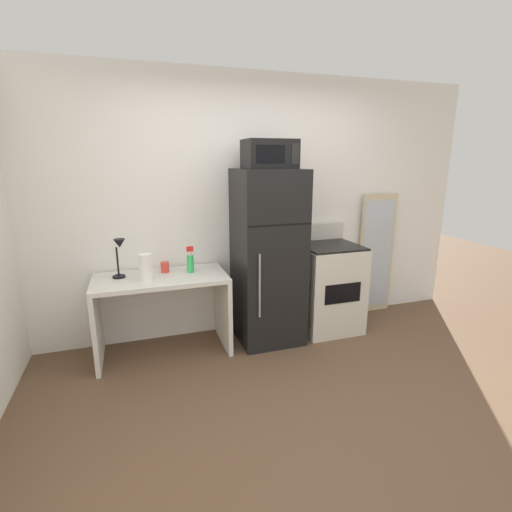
{
  "coord_description": "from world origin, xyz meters",
  "views": [
    {
      "loc": [
        -1.16,
        -2.03,
        1.78
      ],
      "look_at": [
        -0.12,
        1.1,
        0.93
      ],
      "focal_mm": 26.49,
      "sensor_mm": 36.0,
      "label": 1
    }
  ],
  "objects_px": {
    "coffee_mug": "(165,267)",
    "refrigerator": "(268,257)",
    "spray_bottle": "(190,262)",
    "leaning_mirror": "(376,254)",
    "desk_lamp": "(119,252)",
    "paper_towel_roll": "(146,268)",
    "oven_range": "(328,287)",
    "desk": "(162,300)",
    "microwave": "(269,154)"
  },
  "relations": [
    {
      "from": "desk",
      "to": "desk_lamp",
      "type": "relative_size",
      "value": 3.35
    },
    {
      "from": "microwave",
      "to": "leaning_mirror",
      "type": "bearing_deg",
      "value": 11.37
    },
    {
      "from": "desk",
      "to": "coffee_mug",
      "type": "xyz_separation_m",
      "value": [
        0.05,
        0.12,
        0.27
      ]
    },
    {
      "from": "microwave",
      "to": "leaning_mirror",
      "type": "height_order",
      "value": "microwave"
    },
    {
      "from": "desk_lamp",
      "to": "leaning_mirror",
      "type": "distance_m",
      "value": 2.83
    },
    {
      "from": "desk_lamp",
      "to": "oven_range",
      "type": "xyz_separation_m",
      "value": [
        2.05,
        -0.06,
        -0.52
      ]
    },
    {
      "from": "coffee_mug",
      "to": "spray_bottle",
      "type": "bearing_deg",
      "value": -19.64
    },
    {
      "from": "refrigerator",
      "to": "paper_towel_roll",
      "type": "bearing_deg",
      "value": -175.69
    },
    {
      "from": "leaning_mirror",
      "to": "desk_lamp",
      "type": "bearing_deg",
      "value": -176.12
    },
    {
      "from": "paper_towel_roll",
      "to": "coffee_mug",
      "type": "bearing_deg",
      "value": 51.6
    },
    {
      "from": "refrigerator",
      "to": "microwave",
      "type": "height_order",
      "value": "microwave"
    },
    {
      "from": "desk",
      "to": "paper_towel_roll",
      "type": "xyz_separation_m",
      "value": [
        -0.12,
        -0.1,
        0.34
      ]
    },
    {
      "from": "leaning_mirror",
      "to": "desk",
      "type": "bearing_deg",
      "value": -174.08
    },
    {
      "from": "desk",
      "to": "desk_lamp",
      "type": "xyz_separation_m",
      "value": [
        -0.33,
        0.07,
        0.46
      ]
    },
    {
      "from": "coffee_mug",
      "to": "refrigerator",
      "type": "height_order",
      "value": "refrigerator"
    },
    {
      "from": "oven_range",
      "to": "leaning_mirror",
      "type": "bearing_deg",
      "value": 18.51
    },
    {
      "from": "paper_towel_roll",
      "to": "leaning_mirror",
      "type": "distance_m",
      "value": 2.63
    },
    {
      "from": "coffee_mug",
      "to": "refrigerator",
      "type": "bearing_deg",
      "value": -7.93
    },
    {
      "from": "desk_lamp",
      "to": "microwave",
      "type": "distance_m",
      "value": 1.6
    },
    {
      "from": "spray_bottle",
      "to": "leaning_mirror",
      "type": "relative_size",
      "value": 0.18
    },
    {
      "from": "desk_lamp",
      "to": "coffee_mug",
      "type": "bearing_deg",
      "value": 8.36
    },
    {
      "from": "desk",
      "to": "microwave",
      "type": "height_order",
      "value": "microwave"
    },
    {
      "from": "spray_bottle",
      "to": "refrigerator",
      "type": "bearing_deg",
      "value": -4.2
    },
    {
      "from": "coffee_mug",
      "to": "leaning_mirror",
      "type": "bearing_deg",
      "value": 3.16
    },
    {
      "from": "coffee_mug",
      "to": "oven_range",
      "type": "bearing_deg",
      "value": -4.18
    },
    {
      "from": "microwave",
      "to": "paper_towel_roll",
      "type": "bearing_deg",
      "value": -176.74
    },
    {
      "from": "coffee_mug",
      "to": "spray_bottle",
      "type": "distance_m",
      "value": 0.25
    },
    {
      "from": "spray_bottle",
      "to": "leaning_mirror",
      "type": "xyz_separation_m",
      "value": [
        2.2,
        0.21,
        -0.15
      ]
    },
    {
      "from": "spray_bottle",
      "to": "paper_towel_roll",
      "type": "height_order",
      "value": "spray_bottle"
    },
    {
      "from": "coffee_mug",
      "to": "leaning_mirror",
      "type": "distance_m",
      "value": 2.43
    },
    {
      "from": "desk",
      "to": "oven_range",
      "type": "xyz_separation_m",
      "value": [
        1.71,
        0.0,
        -0.06
      ]
    },
    {
      "from": "spray_bottle",
      "to": "refrigerator",
      "type": "distance_m",
      "value": 0.75
    },
    {
      "from": "coffee_mug",
      "to": "refrigerator",
      "type": "relative_size",
      "value": 0.06
    },
    {
      "from": "coffee_mug",
      "to": "paper_towel_roll",
      "type": "bearing_deg",
      "value": -128.4
    },
    {
      "from": "desk_lamp",
      "to": "desk",
      "type": "bearing_deg",
      "value": -11.2
    },
    {
      "from": "spray_bottle",
      "to": "refrigerator",
      "type": "relative_size",
      "value": 0.15
    },
    {
      "from": "desk",
      "to": "leaning_mirror",
      "type": "bearing_deg",
      "value": 5.92
    },
    {
      "from": "paper_towel_roll",
      "to": "microwave",
      "type": "bearing_deg",
      "value": 3.26
    },
    {
      "from": "desk_lamp",
      "to": "microwave",
      "type": "relative_size",
      "value": 0.77
    },
    {
      "from": "desk",
      "to": "refrigerator",
      "type": "height_order",
      "value": "refrigerator"
    },
    {
      "from": "spray_bottle",
      "to": "desk_lamp",
      "type": "bearing_deg",
      "value": 177.76
    },
    {
      "from": "refrigerator",
      "to": "desk_lamp",
      "type": "bearing_deg",
      "value": 176.68
    },
    {
      "from": "desk_lamp",
      "to": "spray_bottle",
      "type": "xyz_separation_m",
      "value": [
        0.61,
        -0.02,
        -0.14
      ]
    },
    {
      "from": "desk_lamp",
      "to": "paper_towel_roll",
      "type": "distance_m",
      "value": 0.29
    },
    {
      "from": "coffee_mug",
      "to": "microwave",
      "type": "relative_size",
      "value": 0.21
    },
    {
      "from": "desk_lamp",
      "to": "microwave",
      "type": "height_order",
      "value": "microwave"
    },
    {
      "from": "microwave",
      "to": "coffee_mug",
      "type": "bearing_deg",
      "value": 170.86
    },
    {
      "from": "oven_range",
      "to": "desk_lamp",
      "type": "bearing_deg",
      "value": 178.19
    },
    {
      "from": "refrigerator",
      "to": "coffee_mug",
      "type": "bearing_deg",
      "value": 172.07
    },
    {
      "from": "oven_range",
      "to": "leaning_mirror",
      "type": "distance_m",
      "value": 0.84
    }
  ]
}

